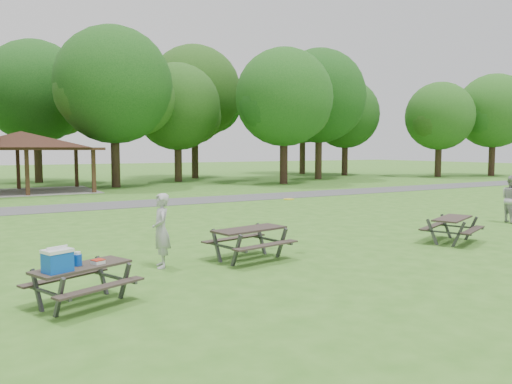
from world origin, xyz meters
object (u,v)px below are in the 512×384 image
Objects in this scene: picnic_table_near at (74,270)px; frisbee_thrower at (161,231)px; frisbee_catcher at (512,199)px; picnic_table_middle at (250,236)px.

picnic_table_near is 3.01m from frisbee_thrower.
frisbee_catcher is (13.34, 0.12, 0.02)m from frisbee_thrower.
frisbee_catcher is at bearing 2.28° from picnic_table_middle.
picnic_table_middle is at bearing 94.07° from frisbee_thrower.
picnic_table_middle is at bearing 115.44° from frisbee_catcher.
picnic_table_middle is 2.16m from frisbee_thrower.
frisbee_thrower reaches higher than picnic_table_near.
picnic_table_near is 0.97× the size of picnic_table_middle.
picnic_table_near is at bearing -159.02° from picnic_table_middle.
frisbee_catcher is at bearing 103.24° from frisbee_thrower.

